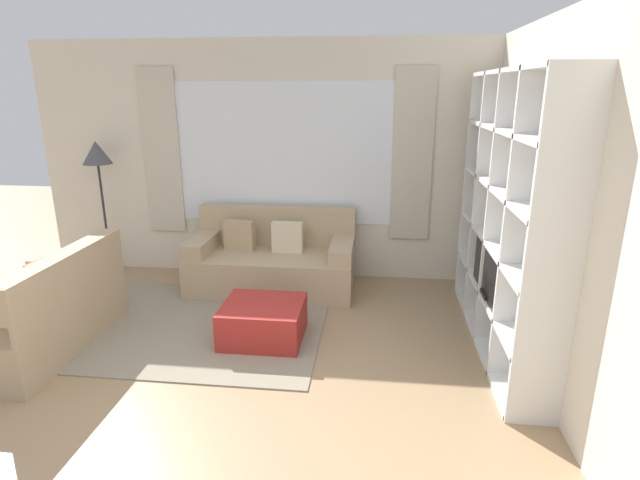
% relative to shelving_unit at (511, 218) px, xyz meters
% --- Properties ---
extents(ground_plane, '(16.00, 16.00, 0.00)m').
position_rel_shelving_unit_xyz_m(ground_plane, '(-2.19, -1.53, -1.14)').
color(ground_plane, '#9E7F5B').
extents(wall_back, '(5.86, 0.11, 2.70)m').
position_rel_shelving_unit_xyz_m(wall_back, '(-2.19, 1.53, 0.22)').
color(wall_back, beige).
rests_on(wall_back, ground_plane).
extents(wall_right, '(0.07, 4.23, 2.70)m').
position_rel_shelving_unit_xyz_m(wall_right, '(0.18, -0.02, 0.21)').
color(wall_right, beige).
rests_on(wall_right, ground_plane).
extents(area_rug, '(2.71, 1.94, 0.01)m').
position_rel_shelving_unit_xyz_m(area_rug, '(-2.93, -0.01, -1.13)').
color(area_rug, gray).
rests_on(area_rug, ground_plane).
extents(shelving_unit, '(0.35, 2.36, 2.31)m').
position_rel_shelving_unit_xyz_m(shelving_unit, '(0.00, 0.00, 0.00)').
color(shelving_unit, '#515660').
rests_on(shelving_unit, ground_plane).
extents(couch_main, '(1.81, 0.89, 0.87)m').
position_rel_shelving_unit_xyz_m(couch_main, '(-2.25, 1.05, -0.83)').
color(couch_main, tan).
rests_on(couch_main, ground_plane).
extents(couch_side, '(0.89, 1.54, 0.87)m').
position_rel_shelving_unit_xyz_m(couch_side, '(-3.95, -0.56, -0.83)').
color(couch_side, tan).
rests_on(couch_side, ground_plane).
extents(ottoman, '(0.71, 0.64, 0.34)m').
position_rel_shelving_unit_xyz_m(ottoman, '(-2.08, -0.20, -0.97)').
color(ottoman, '#A82823').
rests_on(ottoman, ground_plane).
extents(floor_lamp, '(0.32, 0.32, 1.60)m').
position_rel_shelving_unit_xyz_m(floor_lamp, '(-4.29, 1.22, 0.22)').
color(floor_lamp, black).
rests_on(floor_lamp, ground_plane).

